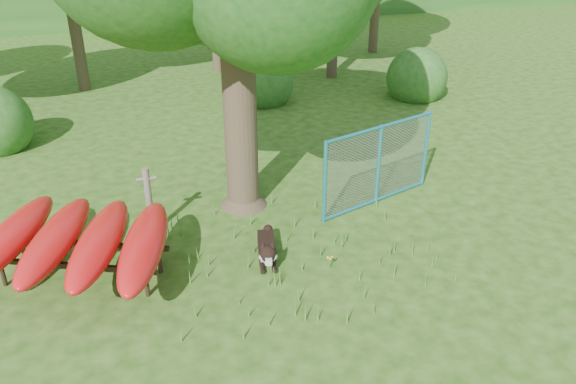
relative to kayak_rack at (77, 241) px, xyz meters
name	(u,v)px	position (x,y,z in m)	size (l,w,h in m)	color
ground	(300,287)	(3.07, -1.25, -0.68)	(80.00, 80.00, 0.00)	#21460E
wooden_post	(149,200)	(1.15, 1.08, -0.03)	(0.33, 0.11, 1.23)	brown
kayak_rack	(77,241)	(0.00, 0.00, 0.00)	(3.21, 3.48, 0.89)	black
husky_dog	(267,250)	(2.82, -0.36, -0.50)	(0.48, 1.13, 0.52)	black
fence_section	(379,165)	(5.38, 0.90, 0.11)	(2.59, 0.91, 2.63)	teal
wildflower_clump	(330,259)	(3.67, -0.92, -0.50)	(0.11, 0.11, 0.23)	#427C28
shrub_right	(415,97)	(9.57, 6.75, -0.68)	(1.80, 1.80, 1.80)	#22541B
shrub_mid	(263,102)	(5.07, 7.75, -0.68)	(1.80, 1.80, 1.80)	#22541B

